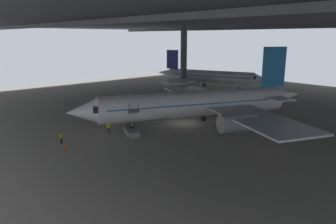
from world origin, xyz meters
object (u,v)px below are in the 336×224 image
at_px(crew_worker_by_stairs, 108,127).
at_px(traffic_cone_orange, 65,147).
at_px(crew_worker_near_nose, 61,137).
at_px(boarding_stairs, 132,129).
at_px(airplane_main, 199,104).
at_px(airplane_distant, 208,76).

relative_size(crew_worker_by_stairs, traffic_cone_orange, 2.80).
distance_m(crew_worker_near_nose, traffic_cone_orange, 2.21).
height_order(crew_worker_by_stairs, traffic_cone_orange, crew_worker_by_stairs).
distance_m(boarding_stairs, crew_worker_by_stairs, 3.21).
bearing_deg(airplane_main, boarding_stairs, -109.08).
bearing_deg(airplane_main, airplane_distant, 129.51).
height_order(boarding_stairs, crew_worker_by_stairs, boarding_stairs).
relative_size(airplane_main, traffic_cone_orange, 58.14).
distance_m(crew_worker_near_nose, airplane_distant, 49.45).
bearing_deg(airplane_main, crew_worker_by_stairs, -115.74).
xyz_separation_m(airplane_main, crew_worker_by_stairs, (-5.66, -11.74, -2.48)).
relative_size(crew_worker_near_nose, traffic_cone_orange, 2.59).
bearing_deg(crew_worker_by_stairs, crew_worker_near_nose, -89.74).
relative_size(airplane_distant, traffic_cone_orange, 46.59).
xyz_separation_m(airplane_main, airplane_distant, (-22.93, 27.81, -0.37)).
bearing_deg(boarding_stairs, airplane_main, 70.92).
height_order(airplane_main, crew_worker_by_stairs, airplane_main).
distance_m(crew_worker_near_nose, crew_worker_by_stairs, 6.72).
distance_m(airplane_main, airplane_distant, 36.05).
bearing_deg(crew_worker_by_stairs, airplane_main, 64.26).
height_order(airplane_distant, traffic_cone_orange, airplane_distant).
relative_size(crew_worker_near_nose, airplane_distant, 0.06).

